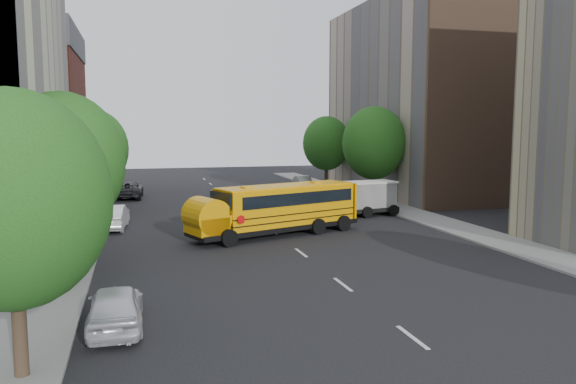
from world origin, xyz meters
name	(u,v)px	position (x,y,z in m)	size (l,w,h in m)	color
ground	(291,245)	(0.00, 0.00, 0.00)	(120.00, 120.00, 0.00)	black
sidewalk_left	(76,237)	(-11.50, 5.00, 0.06)	(3.00, 80.00, 0.12)	slate
sidewalk_right	(433,220)	(11.50, 5.00, 0.06)	(3.00, 80.00, 0.12)	slate
lane_markings	(254,217)	(0.00, 10.00, 0.01)	(0.15, 64.00, 0.01)	silver
building_left_redbrick	(24,126)	(-18.00, 28.00, 6.50)	(10.00, 15.00, 13.00)	maroon
building_right_far	(417,99)	(18.00, 20.00, 9.00)	(10.00, 22.00, 18.00)	tan
building_right_sidewall	(486,93)	(18.00, 9.00, 9.00)	(10.10, 0.30, 18.00)	brown
street_tree_0	(12,200)	(-11.00, -14.00, 4.64)	(4.80, 4.80, 7.41)	#38281C
street_tree_1	(62,162)	(-11.00, -4.00, 4.95)	(5.12, 5.12, 7.90)	#38281C
street_tree_2	(93,149)	(-11.00, 14.00, 4.83)	(4.99, 4.99, 7.71)	#38281C
street_tree_4	(374,143)	(11.00, 14.00, 5.08)	(5.25, 5.25, 8.10)	#38281C
street_tree_5	(326,143)	(11.00, 26.00, 4.70)	(4.86, 4.86, 7.51)	#38281C
school_bus	(275,207)	(-0.19, 2.87, 1.70)	(10.93, 6.03, 3.04)	black
safari_truck	(359,198)	(7.37, 8.32, 1.32)	(6.06, 2.92, 2.49)	black
parked_car_0	(116,307)	(-8.80, -10.81, 0.72)	(1.70, 4.23, 1.44)	silver
parked_car_1	(112,217)	(-9.58, 7.65, 0.77)	(1.64, 4.70, 1.55)	white
parked_car_2	(128,190)	(-8.82, 23.25, 0.76)	(2.52, 5.46, 1.52)	black
parked_car_4	(358,197)	(9.60, 13.94, 0.65)	(1.55, 3.84, 1.31)	#2F3253
parked_car_5	(304,182)	(8.80, 26.81, 0.65)	(1.39, 3.97, 1.31)	gray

